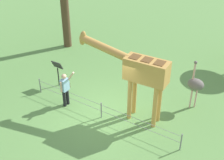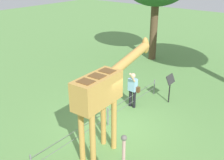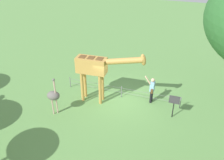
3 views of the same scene
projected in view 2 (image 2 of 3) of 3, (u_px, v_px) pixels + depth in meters
ground_plane at (112, 127)px, 10.35m from camera, size 60.00×60.00×0.00m
giraffe at (104, 90)px, 8.26m from camera, size 3.94×0.79×3.37m
visitor at (133, 88)px, 11.47m from camera, size 0.59×0.58×1.75m
info_sign at (170, 83)px, 11.84m from camera, size 0.56×0.21×1.32m
wire_fence at (108, 116)px, 10.31m from camera, size 7.05×0.05×0.75m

